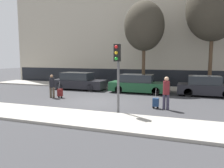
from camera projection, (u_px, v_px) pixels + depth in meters
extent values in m
plane|color=#38383A|center=(93.00, 102.00, 13.58)|extent=(80.00, 80.00, 0.00)
cube|color=#A39E93|center=(59.00, 116.00, 10.07)|extent=(28.00, 2.50, 0.12)
cube|color=#A39E93|center=(125.00, 87.00, 20.12)|extent=(28.00, 3.00, 0.12)
cube|color=#B7AD99|center=(135.00, 27.00, 22.87)|extent=(28.00, 2.99, 12.00)
cube|color=black|center=(131.00, 77.00, 22.07)|extent=(27.44, 0.06, 1.60)
cube|color=black|center=(79.00, 84.00, 19.01)|extent=(4.69, 1.77, 0.70)
cube|color=#23282D|center=(77.00, 76.00, 19.00)|extent=(2.58, 1.56, 0.63)
cylinder|color=black|center=(90.00, 88.00, 17.80)|extent=(0.60, 0.18, 0.60)
cylinder|color=black|center=(98.00, 86.00, 19.29)|extent=(0.60, 0.18, 0.60)
cylinder|color=black|center=(60.00, 86.00, 18.78)|extent=(0.60, 0.18, 0.60)
cylinder|color=black|center=(69.00, 84.00, 20.27)|extent=(0.60, 0.18, 0.60)
cube|color=#194728|center=(139.00, 87.00, 17.16)|extent=(4.59, 1.77, 0.70)
cube|color=#23282D|center=(137.00, 78.00, 17.15)|extent=(2.52, 1.56, 0.60)
cylinder|color=black|center=(156.00, 91.00, 15.97)|extent=(0.60, 0.18, 0.60)
cylinder|color=black|center=(159.00, 88.00, 17.45)|extent=(0.60, 0.18, 0.60)
cylinder|color=black|center=(119.00, 89.00, 16.92)|extent=(0.60, 0.18, 0.60)
cylinder|color=black|center=(125.00, 87.00, 18.41)|extent=(0.60, 0.18, 0.60)
cube|color=black|center=(206.00, 89.00, 15.68)|extent=(3.97, 1.71, 0.70)
cube|color=#23282D|center=(204.00, 80.00, 15.66)|extent=(2.18, 1.50, 0.61)
cylinder|color=black|center=(224.00, 91.00, 16.01)|extent=(0.60, 0.18, 0.60)
cylinder|color=black|center=(188.00, 92.00, 15.40)|extent=(0.60, 0.18, 0.60)
cylinder|color=black|center=(188.00, 90.00, 16.83)|extent=(0.60, 0.18, 0.60)
cylinder|color=#4C4233|center=(54.00, 92.00, 15.00)|extent=(0.15, 0.15, 0.74)
cylinder|color=#4C4233|center=(51.00, 92.00, 15.01)|extent=(0.15, 0.15, 0.74)
cylinder|color=black|center=(52.00, 82.00, 14.92)|extent=(0.34, 0.34, 0.64)
sphere|color=#936B4C|center=(52.00, 76.00, 14.87)|extent=(0.21, 0.21, 0.21)
cube|color=maroon|center=(60.00, 93.00, 14.97)|extent=(0.32, 0.24, 0.49)
cylinder|color=black|center=(59.00, 97.00, 15.05)|extent=(0.12, 0.03, 0.12)
cylinder|color=black|center=(62.00, 97.00, 14.97)|extent=(0.12, 0.03, 0.12)
cylinder|color=gray|center=(59.00, 85.00, 14.84)|extent=(0.02, 0.19, 0.53)
cylinder|color=#383347|center=(164.00, 102.00, 11.57)|extent=(0.15, 0.15, 0.81)
cylinder|color=#383347|center=(168.00, 102.00, 11.47)|extent=(0.15, 0.15, 0.81)
cylinder|color=maroon|center=(166.00, 88.00, 11.43)|extent=(0.34, 0.34, 0.71)
sphere|color=tan|center=(167.00, 79.00, 11.37)|extent=(0.23, 0.23, 0.23)
cube|color=navy|center=(156.00, 102.00, 11.78)|extent=(0.32, 0.24, 0.45)
cylinder|color=black|center=(154.00, 107.00, 11.85)|extent=(0.12, 0.03, 0.12)
cylinder|color=black|center=(158.00, 108.00, 11.78)|extent=(0.12, 0.03, 0.12)
cylinder|color=gray|center=(156.00, 93.00, 11.66)|extent=(0.02, 0.19, 0.53)
cylinder|color=#515154|center=(118.00, 80.00, 10.49)|extent=(0.12, 0.12, 3.36)
cube|color=black|center=(117.00, 53.00, 10.17)|extent=(0.28, 0.24, 0.80)
sphere|color=red|center=(116.00, 47.00, 9.99)|extent=(0.15, 0.15, 0.15)
sphere|color=gold|center=(116.00, 53.00, 10.03)|extent=(0.15, 0.15, 0.15)
sphere|color=green|center=(116.00, 59.00, 10.06)|extent=(0.15, 0.15, 0.15)
torus|color=black|center=(98.00, 81.00, 21.20)|extent=(0.72, 0.06, 0.72)
torus|color=black|center=(89.00, 81.00, 21.55)|extent=(0.72, 0.06, 0.72)
cylinder|color=black|center=(93.00, 79.00, 21.35)|extent=(1.00, 0.05, 0.05)
cylinder|color=black|center=(92.00, 77.00, 21.39)|extent=(0.04, 0.04, 0.40)
cylinder|color=#4C3826|center=(143.00, 67.00, 18.57)|extent=(0.28, 0.28, 3.72)
ellipsoid|color=#383328|center=(144.00, 26.00, 18.17)|extent=(3.34, 3.34, 4.09)
cylinder|color=#4C3826|center=(210.00, 63.00, 17.04)|extent=(0.28, 0.28, 4.49)
ellipsoid|color=#383328|center=(213.00, 8.00, 16.56)|extent=(4.04, 4.04, 4.94)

